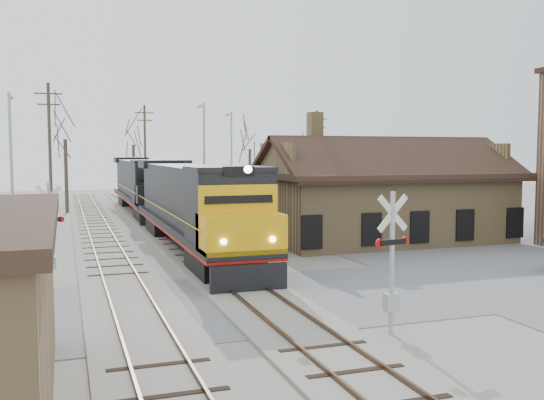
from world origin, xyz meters
The scene contains 19 objects.
ground centered at (0.00, 0.00, 0.00)m, with size 140.00×140.00×0.00m, color #9B968C.
road centered at (0.00, 0.00, 0.01)m, with size 60.00×9.00×0.03m, color slate.
track_main centered at (0.00, 15.00, 0.07)m, with size 3.40×90.00×0.24m.
track_siding centered at (-4.50, 15.00, 0.07)m, with size 3.40×90.00×0.24m.
depot centered at (11.99, 12.00, 2.41)m, with size 15.20×9.31×7.90m.
locomotive_lead centered at (0.00, 11.41, 2.58)m, with size 3.30×22.10×4.91m.
locomotive_trailing centered at (0.00, 33.79, 2.58)m, with size 3.30×22.10×4.65m.
crossbuck_near centered at (2.57, -5.22, 2.00)m, with size 1.22×0.32×4.30m.
crossbuck_far centered at (-7.25, 5.03, 1.98)m, with size 1.16×0.50×4.24m.
streetlight_a centered at (-9.67, 19.18, 5.07)m, with size 0.25×2.04×9.06m.
streetlight_b centered at (3.53, 24.72, 5.13)m, with size 0.25×2.04×9.18m.
streetlight_c centered at (8.07, 33.51, 5.11)m, with size 0.25×2.04×9.13m.
utility_pole_a centered at (-7.61, 27.57, 5.54)m, with size 2.00×0.24×10.61m.
utility_pole_b centered at (1.56, 44.36, 5.43)m, with size 2.00×0.24×10.41m.
utility_pole_c centered at (16.36, 32.70, 4.93)m, with size 2.00×0.24×9.41m.
tree_b centered at (-6.47, 36.35, 7.69)m, with size 4.41×4.41×10.80m.
tree_c centered at (0.73, 47.99, 7.28)m, with size 4.17×4.17×10.23m.
tree_d centered at (12.55, 42.30, 6.74)m, with size 3.87×3.87×9.47m.
tree_e centered at (18.44, 38.30, 5.92)m, with size 3.40×3.40×8.33m.
Camera 1 is at (-6.64, -20.97, 5.48)m, focal length 40.00 mm.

